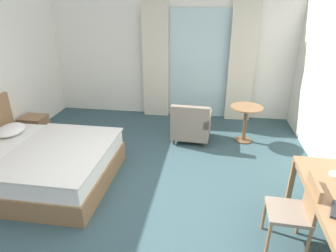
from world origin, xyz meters
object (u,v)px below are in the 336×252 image
Objects in this scene: bed at (38,163)px; round_cafe_table at (246,116)px; desk_chair at (297,209)px; nightstand at (35,128)px; armchair_by_window at (191,125)px.

bed is 2.95× the size of round_cafe_table.
desk_chair is 2.58m from round_cafe_table.
bed is 2.40× the size of desk_chair.
round_cafe_table reaches higher than nightstand.
round_cafe_table is at bearing 7.07° from armchair_by_window.
desk_chair is 2.76m from armchair_by_window.
desk_chair is 1.11× the size of armchair_by_window.
armchair_by_window is at bearing 7.52° from nightstand.
nightstand is (-0.86, 1.30, -0.06)m from bed.
armchair_by_window is 1.03m from round_cafe_table.
nightstand is at bearing 154.48° from desk_chair.
nightstand is 0.61× the size of armchair_by_window.
armchair_by_window is (2.14, 1.69, 0.02)m from bed.
desk_chair is at bearing -83.97° from round_cafe_table.
nightstand is 0.67× the size of round_cafe_table.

